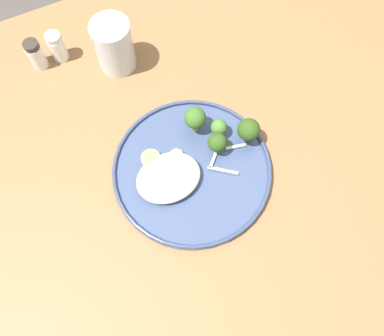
# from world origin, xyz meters

# --- Properties ---
(ground) EXTENTS (6.00, 6.00, 0.00)m
(ground) POSITION_xyz_m (0.00, 0.00, 0.00)
(ground) COLOR #47423D
(wooden_dining_table) EXTENTS (1.40, 1.00, 0.74)m
(wooden_dining_table) POSITION_xyz_m (0.00, 0.00, 0.66)
(wooden_dining_table) COLOR brown
(wooden_dining_table) RESTS_ON ground
(dinner_plate) EXTENTS (0.29, 0.29, 0.02)m
(dinner_plate) POSITION_xyz_m (0.06, -0.01, 0.75)
(dinner_plate) COLOR #38476B
(dinner_plate) RESTS_ON wooden_dining_table
(noodle_bed) EXTENTS (0.12, 0.09, 0.03)m
(noodle_bed) POSITION_xyz_m (0.10, -0.01, 0.76)
(noodle_bed) COLOR beige
(noodle_bed) RESTS_ON dinner_plate
(seared_scallop_tiny_bay) EXTENTS (0.04, 0.04, 0.02)m
(seared_scallop_tiny_bay) POSITION_xyz_m (0.09, 0.00, 0.76)
(seared_scallop_tiny_bay) COLOR #E5C689
(seared_scallop_tiny_bay) RESTS_ON dinner_plate
(seared_scallop_tilted_round) EXTENTS (0.02, 0.02, 0.01)m
(seared_scallop_tilted_round) POSITION_xyz_m (0.12, -0.00, 0.76)
(seared_scallop_tilted_round) COLOR beige
(seared_scallop_tilted_round) RESTS_ON dinner_plate
(seared_scallop_large_seared) EXTENTS (0.04, 0.04, 0.02)m
(seared_scallop_large_seared) POSITION_xyz_m (0.12, -0.06, 0.76)
(seared_scallop_large_seared) COLOR #E5C689
(seared_scallop_large_seared) RESTS_ON dinner_plate
(seared_scallop_right_edge) EXTENTS (0.03, 0.03, 0.01)m
(seared_scallop_right_edge) POSITION_xyz_m (0.08, -0.02, 0.76)
(seared_scallop_right_edge) COLOR #E5C689
(seared_scallop_right_edge) RESTS_ON dinner_plate
(seared_scallop_left_edge) EXTENTS (0.02, 0.02, 0.01)m
(seared_scallop_left_edge) POSITION_xyz_m (0.07, -0.04, 0.76)
(seared_scallop_left_edge) COLOR #E5C689
(seared_scallop_left_edge) RESTS_ON dinner_plate
(broccoli_floret_front_edge) EXTENTS (0.03, 0.03, 0.04)m
(broccoli_floret_front_edge) POSITION_xyz_m (-0.02, -0.06, 0.78)
(broccoli_floret_front_edge) COLOR #89A356
(broccoli_floret_front_edge) RESTS_ON dinner_plate
(broccoli_floret_right_tilted) EXTENTS (0.04, 0.04, 0.06)m
(broccoli_floret_right_tilted) POSITION_xyz_m (0.02, -0.08, 0.79)
(broccoli_floret_right_tilted) COLOR #89A356
(broccoli_floret_right_tilted) RESTS_ON dinner_plate
(broccoli_floret_center_pile) EXTENTS (0.04, 0.04, 0.05)m
(broccoli_floret_center_pile) POSITION_xyz_m (0.00, -0.03, 0.78)
(broccoli_floret_center_pile) COLOR #7A994C
(broccoli_floret_center_pile) RESTS_ON dinner_plate
(broccoli_floret_tall_stalk) EXTENTS (0.04, 0.04, 0.06)m
(broccoli_floret_tall_stalk) POSITION_xyz_m (-0.06, -0.02, 0.79)
(broccoli_floret_tall_stalk) COLOR #89A356
(broccoli_floret_tall_stalk) RESTS_ON dinner_plate
(onion_sliver_long_sliver) EXTENTS (0.05, 0.04, 0.00)m
(onion_sliver_long_sliver) POSITION_xyz_m (0.01, 0.02, 0.75)
(onion_sliver_long_sliver) COLOR silver
(onion_sliver_long_sliver) RESTS_ON dinner_plate
(onion_sliver_pale_crescent) EXTENTS (0.04, 0.04, 0.00)m
(onion_sliver_pale_crescent) POSITION_xyz_m (0.01, -0.02, 0.75)
(onion_sliver_pale_crescent) COLOR silver
(onion_sliver_pale_crescent) RESTS_ON dinner_plate
(onion_sliver_short_strip) EXTENTS (0.04, 0.01, 0.00)m
(onion_sliver_short_strip) POSITION_xyz_m (-0.03, -0.02, 0.75)
(onion_sliver_short_strip) COLOR silver
(onion_sliver_short_strip) RESTS_ON dinner_plate
(water_glass) EXTENTS (0.08, 0.08, 0.11)m
(water_glass) POSITION_xyz_m (0.09, -0.29, 0.79)
(water_glass) COLOR silver
(water_glass) RESTS_ON wooden_dining_table
(salt_shaker) EXTENTS (0.03, 0.03, 0.07)m
(salt_shaker) POSITION_xyz_m (0.19, -0.36, 0.77)
(salt_shaker) COLOR white
(salt_shaker) RESTS_ON wooden_dining_table
(pepper_shaker) EXTENTS (0.03, 0.03, 0.07)m
(pepper_shaker) POSITION_xyz_m (0.24, -0.36, 0.77)
(pepper_shaker) COLOR white
(pepper_shaker) RESTS_ON wooden_dining_table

